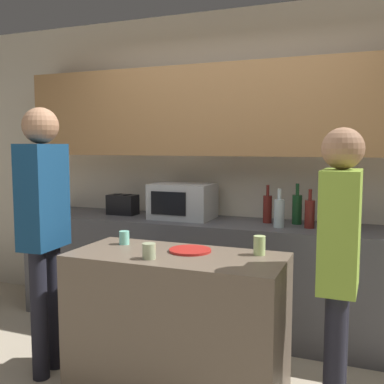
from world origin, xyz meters
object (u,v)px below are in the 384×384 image
at_px(cup_0, 149,251).
at_px(bottle_3, 310,213).
at_px(microwave, 183,201).
at_px(bottle_4, 326,211).
at_px(bottle_0, 267,208).
at_px(person_left, 44,216).
at_px(plate_on_island, 190,250).
at_px(bottle_2, 297,209).
at_px(cup_2, 259,245).
at_px(person_center, 339,256).
at_px(bottle_1, 279,212).
at_px(cup_1, 124,238).
at_px(bottle_5, 344,215).
at_px(toaster, 123,205).

bearing_deg(cup_0, bottle_3, 57.98).
bearing_deg(microwave, bottle_4, 2.98).
xyz_separation_m(microwave, bottle_0, (0.73, 0.04, -0.03)).
bearing_deg(cup_0, person_left, 173.20).
bearing_deg(bottle_4, plate_on_island, -123.11).
distance_m(bottle_2, cup_2, 1.03).
distance_m(bottle_0, person_center, 1.33).
bearing_deg(bottle_0, bottle_1, -52.47).
relative_size(bottle_1, cup_1, 3.38).
xyz_separation_m(bottle_5, cup_2, (-0.43, -0.87, -0.08)).
height_order(bottle_1, bottle_4, bottle_4).
bearing_deg(plate_on_island, bottle_5, 48.24).
bearing_deg(bottle_2, cup_2, -93.80).
bearing_deg(bottle_0, microwave, -176.85).
bearing_deg(person_left, cup_0, 79.30).
distance_m(plate_on_island, cup_0, 0.30).
relative_size(toaster, bottle_2, 0.80).
xyz_separation_m(microwave, cup_2, (0.89, -0.95, -0.12)).
height_order(bottle_1, cup_0, bottle_1).
bearing_deg(person_left, bottle_0, 130.91).
bearing_deg(bottle_1, microwave, 171.87).
bearing_deg(plate_on_island, bottle_1, 67.46).
bearing_deg(cup_1, person_left, -159.59).
bearing_deg(bottle_1, toaster, 175.12).
xyz_separation_m(microwave, bottle_5, (1.32, -0.08, -0.03)).
bearing_deg(cup_1, bottle_3, 40.43).
distance_m(microwave, bottle_4, 1.19).
height_order(toaster, bottle_0, bottle_0).
distance_m(bottle_0, bottle_1, 0.20).
distance_m(toaster, plate_on_island, 1.49).
xyz_separation_m(toaster, person_center, (1.95, -1.14, -0.04)).
distance_m(bottle_2, plate_on_island, 1.20).
distance_m(plate_on_island, cup_1, 0.48).
bearing_deg(bottle_3, person_left, -144.99).
distance_m(cup_1, person_left, 0.55).
height_order(bottle_5, person_center, person_center).
relative_size(plate_on_island, person_center, 0.16).
relative_size(bottle_2, cup_1, 3.69).
distance_m(microwave, bottle_3, 1.08).
distance_m(bottle_3, cup_1, 1.42).
distance_m(microwave, cup_1, 1.00).
relative_size(bottle_1, cup_0, 3.29).
bearing_deg(person_left, cup_2, 95.29).
height_order(bottle_0, bottle_5, bottle_0).
xyz_separation_m(bottle_0, cup_2, (0.16, -0.99, -0.08)).
relative_size(cup_2, person_center, 0.07).
distance_m(plate_on_island, cup_2, 0.42).
distance_m(toaster, person_left, 1.19).
bearing_deg(microwave, person_left, -112.96).
height_order(bottle_4, person_left, person_left).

